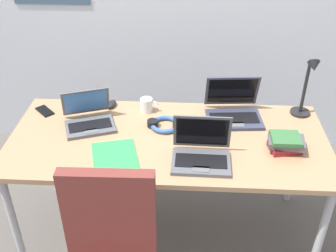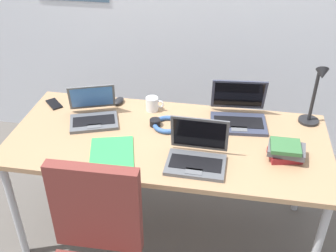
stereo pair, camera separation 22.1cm
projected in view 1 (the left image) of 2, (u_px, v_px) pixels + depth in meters
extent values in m
plane|color=#56514C|center=(168.00, 229.00, 2.73)|extent=(12.00, 12.00, 0.00)
cube|color=#9E7A56|center=(168.00, 140.00, 2.33)|extent=(1.80, 0.80, 0.03)
cylinder|color=#B2B5BA|center=(14.00, 224.00, 2.29)|extent=(0.04, 0.04, 0.71)
cylinder|color=#B2B5BA|center=(320.00, 238.00, 2.21)|extent=(0.04, 0.04, 0.71)
cylinder|color=#B2B5BA|center=(50.00, 151.00, 2.86)|extent=(0.04, 0.04, 0.71)
cylinder|color=#B2B5BA|center=(295.00, 160.00, 2.78)|extent=(0.04, 0.04, 0.71)
cylinder|color=black|center=(300.00, 112.00, 2.54)|extent=(0.12, 0.12, 0.02)
cylinder|color=black|center=(305.00, 87.00, 2.44)|extent=(0.02, 0.02, 0.34)
cylinder|color=black|center=(312.00, 63.00, 2.31)|extent=(0.01, 0.08, 0.01)
cone|color=black|center=(314.00, 66.00, 2.28)|extent=(0.07, 0.09, 0.09)
cube|color=#33384C|center=(234.00, 120.00, 2.47)|extent=(0.34, 0.25, 0.02)
cube|color=black|center=(234.00, 118.00, 2.46)|extent=(0.30, 0.15, 0.00)
cube|color=#595B60|center=(236.00, 125.00, 2.40)|extent=(0.10, 0.06, 0.00)
cube|color=#33384C|center=(232.00, 91.00, 2.52)|extent=(0.33, 0.10, 0.22)
cube|color=black|center=(232.00, 91.00, 2.52)|extent=(0.30, 0.08, 0.18)
cube|color=#515459|center=(90.00, 127.00, 2.40)|extent=(0.33, 0.27, 0.02)
cube|color=black|center=(90.00, 125.00, 2.39)|extent=(0.27, 0.18, 0.00)
cube|color=#595B60|center=(91.00, 131.00, 2.34)|extent=(0.09, 0.07, 0.00)
cube|color=#515459|center=(86.00, 102.00, 2.45)|extent=(0.29, 0.16, 0.18)
cube|color=#3F72BF|center=(86.00, 102.00, 2.44)|extent=(0.26, 0.14, 0.15)
cube|color=#515459|center=(201.00, 163.00, 2.12)|extent=(0.31, 0.21, 0.02)
cube|color=black|center=(201.00, 161.00, 2.11)|extent=(0.27, 0.12, 0.00)
cube|color=#595B60|center=(201.00, 169.00, 2.06)|extent=(0.09, 0.05, 0.00)
cube|color=#515459|center=(202.00, 132.00, 2.16)|extent=(0.30, 0.05, 0.21)
cube|color=black|center=(202.00, 132.00, 2.15)|extent=(0.27, 0.03, 0.17)
ellipsoid|color=black|center=(111.00, 104.00, 2.61)|extent=(0.07, 0.11, 0.03)
cube|color=black|center=(45.00, 111.00, 2.56)|extent=(0.14, 0.14, 0.01)
torus|color=#335999|center=(165.00, 125.00, 2.41)|extent=(0.18, 0.18, 0.03)
cylinder|color=black|center=(153.00, 123.00, 2.41)|extent=(0.06, 0.06, 0.04)
cylinder|color=black|center=(178.00, 124.00, 2.40)|extent=(0.06, 0.06, 0.04)
cube|color=maroon|center=(285.00, 147.00, 2.22)|extent=(0.18, 0.15, 0.04)
cube|color=#4C4C51|center=(286.00, 142.00, 2.20)|extent=(0.20, 0.15, 0.03)
cube|color=#336638|center=(286.00, 138.00, 2.18)|extent=(0.15, 0.14, 0.02)
cube|color=green|center=(115.00, 158.00, 2.16)|extent=(0.30, 0.36, 0.01)
cylinder|color=white|center=(146.00, 105.00, 2.54)|extent=(0.08, 0.08, 0.09)
torus|color=white|center=(154.00, 105.00, 2.54)|extent=(0.05, 0.01, 0.05)
cube|color=brown|center=(109.00, 214.00, 1.84)|extent=(0.42, 0.07, 0.48)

